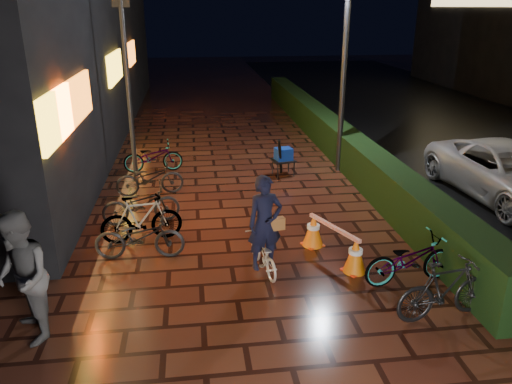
{
  "coord_description": "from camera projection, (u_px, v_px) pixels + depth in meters",
  "views": [
    {
      "loc": [
        -1.14,
        -7.34,
        4.39
      ],
      "look_at": [
        -0.01,
        1.39,
        1.1
      ],
      "focal_mm": 35.0,
      "sensor_mm": 36.0,
      "label": 1
    }
  ],
  "objects": [
    {
      "name": "ground",
      "position": [
        267.0,
        281.0,
        8.49
      ],
      "size": [
        80.0,
        80.0,
        0.0
      ],
      "primitive_type": "plane",
      "color": "#381911",
      "rests_on": "ground"
    },
    {
      "name": "bystander_person",
      "position": [
        21.0,
        279.0,
        6.7
      ],
      "size": [
        1.04,
        1.14,
        1.9
      ],
      "primitive_type": "imported",
      "rotation": [
        0.0,
        0.0,
        -1.14
      ],
      "color": "#505052",
      "rests_on": "ground"
    },
    {
      "name": "cart_assembly",
      "position": [
        283.0,
        156.0,
        13.55
      ],
      "size": [
        0.68,
        0.72,
        1.12
      ],
      "color": "black",
      "rests_on": "ground"
    },
    {
      "name": "lamp_post_sf",
      "position": [
        128.0,
        81.0,
        12.87
      ],
      "size": [
        0.45,
        0.14,
        4.67
      ],
      "color": "black",
      "rests_on": "ground"
    },
    {
      "name": "parked_bikes_hedge",
      "position": [
        425.0,
        272.0,
        7.86
      ],
      "size": [
        1.75,
        1.77,
        0.95
      ],
      "color": "black",
      "rests_on": "ground"
    },
    {
      "name": "parked_bikes_storefront",
      "position": [
        146.0,
        194.0,
        11.18
      ],
      "size": [
        1.79,
        5.89,
        0.95
      ],
      "color": "black",
      "rests_on": "ground"
    },
    {
      "name": "lamp_post_hedge",
      "position": [
        345.0,
        57.0,
        13.13
      ],
      "size": [
        0.54,
        0.27,
        5.71
      ],
      "color": "black",
      "rests_on": "ground"
    },
    {
      "name": "cyclist",
      "position": [
        264.0,
        237.0,
        8.56
      ],
      "size": [
        0.7,
        1.3,
        1.78
      ],
      "color": "silver",
      "rests_on": "ground"
    },
    {
      "name": "van",
      "position": [
        511.0,
        173.0,
        11.86
      ],
      "size": [
        2.47,
        4.86,
        1.32
      ],
      "primitive_type": "imported",
      "rotation": [
        0.0,
        0.0,
        0.06
      ],
      "color": "#AFAFB4",
      "rests_on": "ground"
    },
    {
      "name": "traffic_barrier",
      "position": [
        333.0,
        242.0,
        9.16
      ],
      "size": [
        0.95,
        1.57,
        0.65
      ],
      "color": "orange",
      "rests_on": "ground"
    },
    {
      "name": "hedge",
      "position": [
        331.0,
        134.0,
        16.15
      ],
      "size": [
        0.7,
        20.0,
        1.0
      ],
      "primitive_type": "cube",
      "color": "black",
      "rests_on": "ground"
    }
  ]
}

